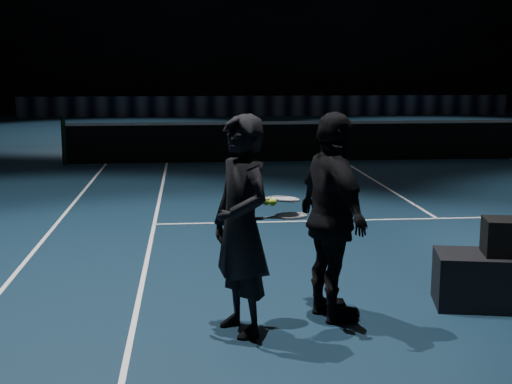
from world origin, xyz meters
The scene contains 12 objects.
floor centered at (0.00, 0.00, 0.00)m, with size 36.00×36.00×0.00m, color #0E2732.
wall_back centered at (0.00, 18.00, 5.00)m, with size 30.00×30.00×0.00m, color black.
court_lines centered at (0.00, 0.00, 0.00)m, with size 10.98×23.78×0.01m, color white, non-canonical shape.
net_post_left centered at (-6.40, 0.00, 0.55)m, with size 0.10×0.10×1.10m, color black.
net_mesh centered at (0.00, 0.00, 0.45)m, with size 12.80×0.02×0.86m, color black.
net_tape centered at (0.00, 0.00, 0.92)m, with size 12.80×0.03×0.07m, color white.
sponsor_backdrop centered at (0.00, 15.50, 0.45)m, with size 22.00×0.15×0.90m, color black.
player_a centered at (-3.19, -10.61, 0.91)m, with size 0.67×0.44×1.82m, color black.
player_b centered at (-2.38, -10.36, 0.91)m, with size 1.07×0.45×1.82m, color black.
racket_lower centered at (-2.76, -10.48, 0.96)m, with size 0.68×0.22×0.03m, color black, non-canonical shape.
racket_upper centered at (-2.82, -10.46, 1.10)m, with size 0.68×0.22×0.03m, color black, non-canonical shape.
tennis_balls centered at (-2.95, -10.53, 1.11)m, with size 0.12×0.10×0.12m, color #CDF033, non-canonical shape.
Camera 1 is at (-3.61, -16.30, 2.20)m, focal length 50.00 mm.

